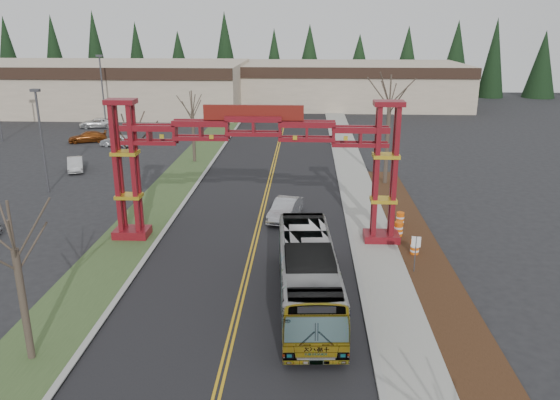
# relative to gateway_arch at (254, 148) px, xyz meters

# --- Properties ---
(road) EXTENTS (12.00, 110.00, 0.02)m
(road) POSITION_rel_gateway_arch_xyz_m (-0.00, 7.00, -5.97)
(road) COLOR black
(road) RESTS_ON ground
(lane_line_left) EXTENTS (0.12, 100.00, 0.01)m
(lane_line_left) POSITION_rel_gateway_arch_xyz_m (-0.12, 7.00, -5.96)
(lane_line_left) COLOR #C49217
(lane_line_left) RESTS_ON road
(lane_line_right) EXTENTS (0.12, 100.00, 0.01)m
(lane_line_right) POSITION_rel_gateway_arch_xyz_m (0.12, 7.00, -5.96)
(lane_line_right) COLOR #C49217
(lane_line_right) RESTS_ON road
(curb_right) EXTENTS (0.30, 110.00, 0.15)m
(curb_right) POSITION_rel_gateway_arch_xyz_m (6.15, 7.00, -5.91)
(curb_right) COLOR #989994
(curb_right) RESTS_ON ground
(sidewalk_right) EXTENTS (2.60, 110.00, 0.14)m
(sidewalk_right) POSITION_rel_gateway_arch_xyz_m (7.60, 7.00, -5.91)
(sidewalk_right) COLOR gray
(sidewalk_right) RESTS_ON ground
(landscape_strip) EXTENTS (2.60, 50.00, 0.12)m
(landscape_strip) POSITION_rel_gateway_arch_xyz_m (10.20, -8.00, -5.92)
(landscape_strip) COLOR #321E10
(landscape_strip) RESTS_ON ground
(grass_median) EXTENTS (4.00, 110.00, 0.08)m
(grass_median) POSITION_rel_gateway_arch_xyz_m (-8.00, 7.00, -5.94)
(grass_median) COLOR #384E27
(grass_median) RESTS_ON ground
(curb_left) EXTENTS (0.30, 110.00, 0.15)m
(curb_left) POSITION_rel_gateway_arch_xyz_m (-6.15, 7.00, -5.91)
(curb_left) COLOR #989994
(curb_left) RESTS_ON ground
(gateway_arch) EXTENTS (18.20, 1.60, 8.90)m
(gateway_arch) POSITION_rel_gateway_arch_xyz_m (0.00, 0.00, 0.00)
(gateway_arch) COLOR #5E0C15
(gateway_arch) RESTS_ON ground
(retail_building_west) EXTENTS (46.00, 22.30, 7.50)m
(retail_building_west) POSITION_rel_gateway_arch_xyz_m (-30.00, 53.96, -2.22)
(retail_building_west) COLOR tan
(retail_building_west) RESTS_ON ground
(retail_building_east) EXTENTS (38.00, 20.30, 7.00)m
(retail_building_east) POSITION_rel_gateway_arch_xyz_m (10.00, 61.95, -2.47)
(retail_building_east) COLOR tan
(retail_building_east) RESTS_ON ground
(conifer_treeline) EXTENTS (116.10, 5.60, 13.00)m
(conifer_treeline) POSITION_rel_gateway_arch_xyz_m (0.25, 74.00, 0.50)
(conifer_treeline) COLOR black
(conifer_treeline) RESTS_ON ground
(transit_bus) EXTENTS (3.34, 11.42, 3.14)m
(transit_bus) POSITION_rel_gateway_arch_xyz_m (3.34, -8.27, -4.41)
(transit_bus) COLOR #9C9FA4
(transit_bus) RESTS_ON ground
(silver_sedan) EXTENTS (2.53, 4.62, 1.44)m
(silver_sedan) POSITION_rel_gateway_arch_xyz_m (1.76, 4.00, -5.26)
(silver_sedan) COLOR #A5A8AD
(silver_sedan) RESTS_ON ground
(parked_car_near_b) EXTENTS (2.68, 4.04, 1.26)m
(parked_car_near_b) POSITION_rel_gateway_arch_xyz_m (-18.52, 16.39, -5.35)
(parked_car_near_b) COLOR silver
(parked_car_near_b) RESTS_ON ground
(parked_car_mid_a) EXTENTS (4.69, 3.08, 1.26)m
(parked_car_mid_a) POSITION_rel_gateway_arch_xyz_m (-22.41, 29.34, -5.35)
(parked_car_mid_a) COLOR brown
(parked_car_mid_a) RESTS_ON ground
(parked_car_far_a) EXTENTS (3.85, 1.74, 1.23)m
(parked_car_far_a) POSITION_rel_gateway_arch_xyz_m (-18.15, 27.16, -5.37)
(parked_car_far_a) COLOR #A4A7AC
(parked_car_far_a) RESTS_ON ground
(parked_car_far_b) EXTENTS (4.88, 2.92, 1.27)m
(parked_car_far_b) POSITION_rel_gateway_arch_xyz_m (-24.82, 38.69, -5.35)
(parked_car_far_b) COLOR white
(parked_car_far_b) RESTS_ON ground
(bare_tree_median_near) EXTENTS (2.99, 2.99, 6.87)m
(bare_tree_median_near) POSITION_rel_gateway_arch_xyz_m (-8.00, -13.53, -1.11)
(bare_tree_median_near) COLOR #382D26
(bare_tree_median_near) RESTS_ON ground
(bare_tree_median_mid) EXTENTS (3.04, 3.04, 8.02)m
(bare_tree_median_mid) POSITION_rel_gateway_arch_xyz_m (-8.00, 1.32, -0.02)
(bare_tree_median_mid) COLOR #382D26
(bare_tree_median_mid) RESTS_ON ground
(bare_tree_median_far) EXTENTS (3.07, 3.07, 7.09)m
(bare_tree_median_far) POSITION_rel_gateway_arch_xyz_m (-8.00, 20.35, -0.94)
(bare_tree_median_far) COLOR #382D26
(bare_tree_median_far) RESTS_ON ground
(bare_tree_right_far) EXTENTS (3.49, 3.49, 9.28)m
(bare_tree_right_far) POSITION_rel_gateway_arch_xyz_m (10.00, 13.26, 0.94)
(bare_tree_right_far) COLOR #382D26
(bare_tree_right_far) RESTS_ON ground
(light_pole_near) EXTENTS (0.73, 0.36, 8.38)m
(light_pole_near) POSITION_rel_gateway_arch_xyz_m (-18.02, 9.65, -1.14)
(light_pole_near) COLOR #3F3F44
(light_pole_near) RESTS_ON ground
(light_pole_far) EXTENTS (0.82, 0.41, 9.41)m
(light_pole_far) POSITION_rel_gateway_arch_xyz_m (-23.89, 39.44, -0.54)
(light_pole_far) COLOR #3F3F44
(light_pole_far) RESTS_ON ground
(street_sign) EXTENTS (0.50, 0.13, 2.19)m
(street_sign) POSITION_rel_gateway_arch_xyz_m (9.24, -4.56, -4.41)
(street_sign) COLOR #3F3F44
(street_sign) RESTS_ON ground
(barrel_south) EXTENTS (0.53, 0.53, 0.98)m
(barrel_south) POSITION_rel_gateway_arch_xyz_m (9.71, -2.07, -5.49)
(barrel_south) COLOR #EA5C0D
(barrel_south) RESTS_ON ground
(barrel_mid) EXTENTS (0.56, 0.56, 1.04)m
(barrel_mid) POSITION_rel_gateway_arch_xyz_m (9.21, 0.85, -5.46)
(barrel_mid) COLOR #EA5C0D
(barrel_mid) RESTS_ON ground
(barrel_north) EXTENTS (0.54, 0.54, 1.00)m
(barrel_north) POSITION_rel_gateway_arch_xyz_m (9.64, 2.90, -5.48)
(barrel_north) COLOR #EA5C0D
(barrel_north) RESTS_ON ground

